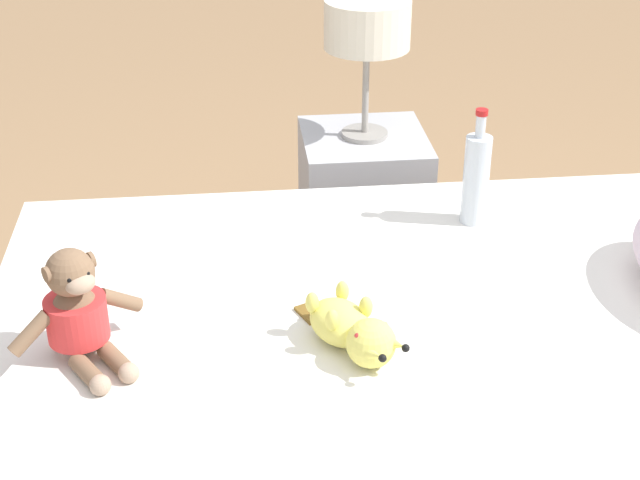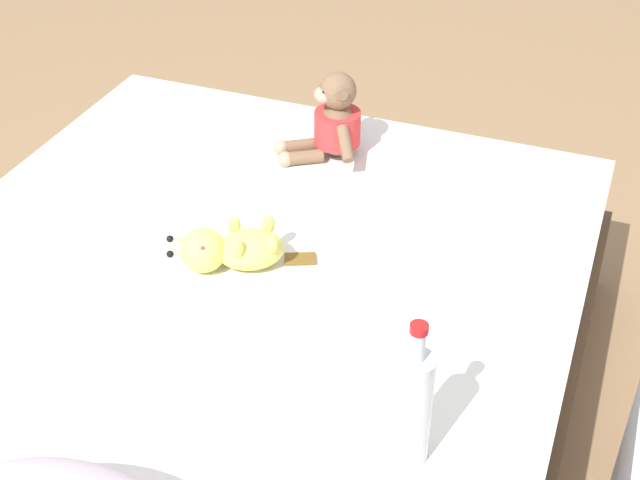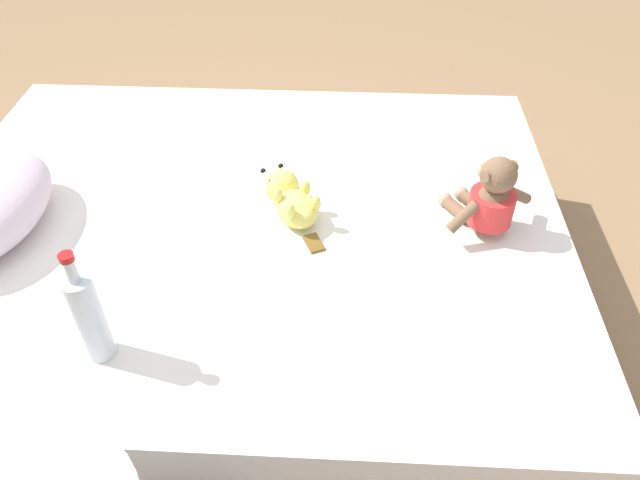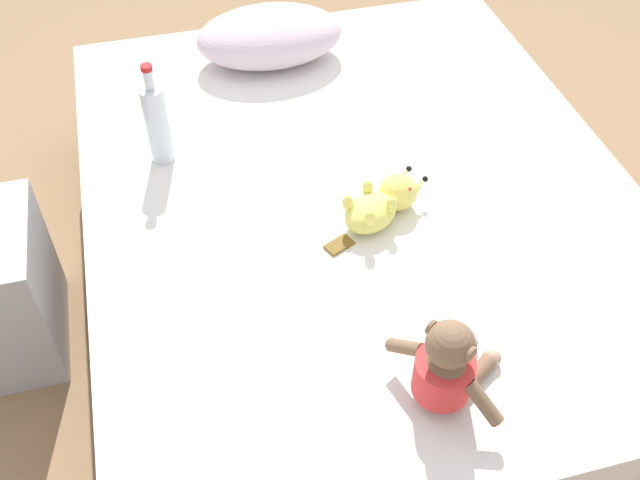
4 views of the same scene
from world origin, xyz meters
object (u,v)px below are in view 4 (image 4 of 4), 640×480
bed (356,239)px  plush_yellow_creature (382,203)px  glass_bottle (157,123)px  plush_monkey (447,368)px  pillow (270,36)px

bed → plush_yellow_creature: plush_yellow_creature is taller
plush_yellow_creature → glass_bottle: 0.65m
bed → plush_yellow_creature: bearing=-81.5°
bed → plush_monkey: plush_monkey is taller
plush_yellow_creature → glass_bottle: size_ratio=1.03×
pillow → plush_monkey: size_ratio=1.84×
plush_monkey → glass_bottle: (-0.48, 0.92, 0.03)m
bed → plush_monkey: size_ratio=7.24×
plush_yellow_creature → plush_monkey: bearing=-94.5°
plush_monkey → plush_yellow_creature: bearing=85.5°
pillow → glass_bottle: bearing=-133.3°
bed → plush_monkey: (-0.02, -0.67, 0.31)m
pillow → glass_bottle: 0.58m
pillow → plush_yellow_creature: 0.81m
bed → plush_monkey: bearing=-91.9°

